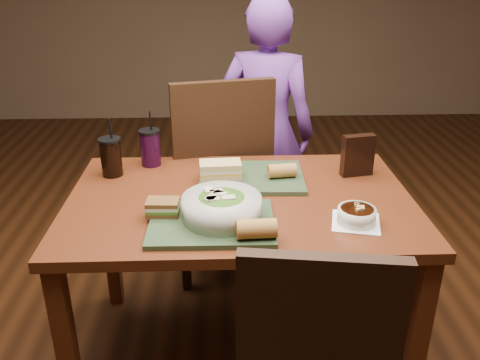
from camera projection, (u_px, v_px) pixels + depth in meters
name	position (u px, v px, depth m)	size (l,w,h in m)	color
ground	(240.00, 350.00, 2.23)	(6.00, 6.00, 0.00)	#381C0B
dining_table	(240.00, 218.00, 1.96)	(1.30, 0.85, 0.75)	#522410
chair_far	(224.00, 173.00, 2.50)	(0.56, 0.57, 1.09)	black
diner	(266.00, 132.00, 2.74)	(0.52, 0.34, 1.43)	#67338D
tray_near	(212.00, 223.00, 1.72)	(0.42, 0.32, 0.02)	#2B3F24
tray_far	(251.00, 177.00, 2.07)	(0.42, 0.32, 0.02)	#2B3F24
salad_bowl	(222.00, 206.00, 1.71)	(0.27, 0.27, 0.09)	silver
soup_bowl	(357.00, 215.00, 1.72)	(0.19, 0.19, 0.06)	white
sandwich_near	(163.00, 207.00, 1.75)	(0.11, 0.08, 0.05)	#593819
sandwich_far	(220.00, 170.00, 2.03)	(0.17, 0.10, 0.07)	tan
baguette_near	(257.00, 229.00, 1.60)	(0.06, 0.06, 0.13)	#AD7533
baguette_far	(282.00, 171.00, 2.04)	(0.06, 0.06, 0.11)	#AD7533
cup_cola	(111.00, 157.00, 2.08)	(0.09, 0.09, 0.25)	black
cup_berry	(150.00, 147.00, 2.18)	(0.09, 0.09, 0.25)	black
chip_bag	(358.00, 155.00, 2.08)	(0.13, 0.04, 0.17)	black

